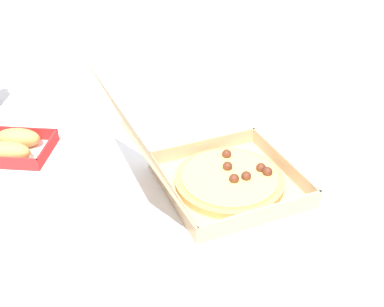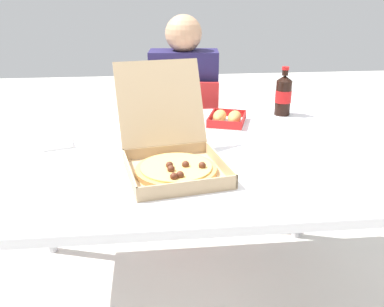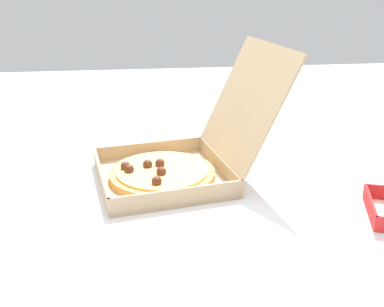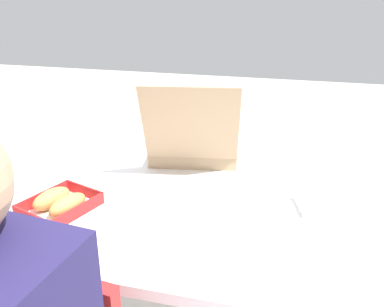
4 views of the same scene
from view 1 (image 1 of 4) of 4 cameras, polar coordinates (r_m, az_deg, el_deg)
The scene contains 4 objects.
dining_table at distance 1.16m, azimuth -6.43°, elevation -6.51°, with size 1.45×1.07×0.72m.
pizza_box_open at distance 1.07m, azimuth 2.83°, elevation -2.52°, with size 0.37×0.48×0.32m.
bread_side_box at distance 1.30m, azimuth -21.03°, elevation 0.83°, with size 0.20×0.23×0.06m.
paper_menu at distance 0.96m, azimuth -20.90°, elevation -14.30°, with size 0.21×0.15×0.00m, color white.
Camera 1 is at (-0.88, 0.07, 1.40)m, focal length 43.57 mm.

